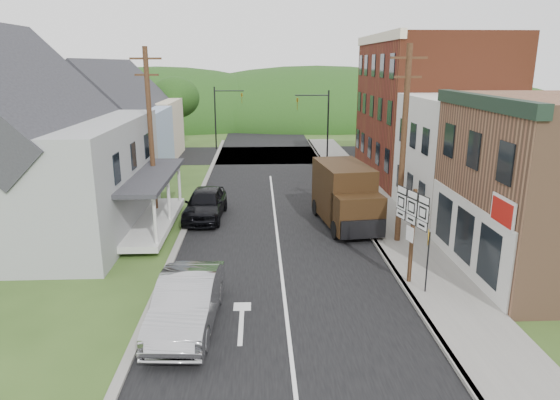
{
  "coord_description": "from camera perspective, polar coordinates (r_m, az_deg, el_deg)",
  "views": [
    {
      "loc": [
        -0.88,
        -18.34,
        8.19
      ],
      "look_at": [
        0.08,
        3.37,
        2.2
      ],
      "focal_mm": 32.0,
      "sensor_mm": 36.0,
      "label": 1
    }
  ],
  "objects": [
    {
      "name": "route_sign_cluster",
      "position": [
        19.03,
        14.83,
        -2.53
      ],
      "size": [
        0.61,
        2.02,
        3.63
      ],
      "rotation": [
        0.0,
        0.0,
        0.26
      ],
      "color": "#472D19",
      "rests_on": "sidewalk_right"
    },
    {
      "name": "tree_left_d",
      "position": [
        51.1,
        -11.9,
        11.38
      ],
      "size": [
        4.8,
        4.8,
        6.94
      ],
      "color": "#382616",
      "rests_on": "ground"
    },
    {
      "name": "delivery_van",
      "position": [
        25.84,
        7.5,
        0.49
      ],
      "size": [
        2.95,
        5.88,
        3.16
      ],
      "rotation": [
        0.0,
        0.0,
        0.13
      ],
      "color": "black",
      "rests_on": "ground"
    },
    {
      "name": "dark_sedan",
      "position": [
        27.25,
        -8.53,
        -0.42
      ],
      "size": [
        2.29,
        5.04,
        1.68
      ],
      "primitive_type": "imported",
      "rotation": [
        0.0,
        0.0,
        -0.06
      ],
      "color": "black",
      "rests_on": "ground"
    },
    {
      "name": "curb_right",
      "position": [
        28.09,
        8.74,
        -1.57
      ],
      "size": [
        0.2,
        55.0,
        0.15
      ],
      "primitive_type": "cube",
      "color": "slate",
      "rests_on": "ground"
    },
    {
      "name": "traffic_signal_left",
      "position": [
        49.16,
        -6.61,
        10.14
      ],
      "size": [
        2.87,
        0.2,
        6.0
      ],
      "color": "black",
      "rests_on": "ground"
    },
    {
      "name": "utility_pole_left",
      "position": [
        27.16,
        -14.57,
        7.45
      ],
      "size": [
        1.6,
        0.26,
        9.0
      ],
      "color": "#472D19",
      "rests_on": "ground"
    },
    {
      "name": "ground",
      "position": [
        20.1,
        0.21,
        -8.63
      ],
      "size": [
        120.0,
        120.0,
        0.0
      ],
      "primitive_type": "plane",
      "color": "#2D4719",
      "rests_on": "ground"
    },
    {
      "name": "warning_sign",
      "position": [
        18.61,
        16.53,
        -5.67
      ],
      "size": [
        0.24,
        0.64,
        2.43
      ],
      "rotation": [
        0.0,
        0.0,
        -0.33
      ],
      "color": "black",
      "rests_on": "sidewalk_right"
    },
    {
      "name": "house_cream",
      "position": [
        45.81,
        -16.13,
        9.18
      ],
      "size": [
        7.14,
        8.16,
        7.28
      ],
      "color": "beige",
      "rests_on": "ground"
    },
    {
      "name": "silver_sedan",
      "position": [
        16.43,
        -10.57,
        -11.43
      ],
      "size": [
        2.08,
        5.22,
        1.69
      ],
      "primitive_type": "imported",
      "rotation": [
        0.0,
        0.0,
        -0.06
      ],
      "color": "#9D9DA2",
      "rests_on": "ground"
    },
    {
      "name": "traffic_signal_right",
      "position": [
        42.39,
        4.57,
        9.36
      ],
      "size": [
        2.87,
        0.2,
        6.0
      ],
      "color": "black",
      "rests_on": "ground"
    },
    {
      "name": "storefront_white",
      "position": [
        28.99,
        22.43,
        4.43
      ],
      "size": [
        8.0,
        7.0,
        6.5
      ],
      "primitive_type": "cube",
      "color": "silver",
      "rests_on": "ground"
    },
    {
      "name": "tree_left_c",
      "position": [
        42.46,
        -28.3,
        10.58
      ],
      "size": [
        5.8,
        5.8,
        8.41
      ],
      "color": "#382616",
      "rests_on": "ground"
    },
    {
      "name": "sidewalk_right",
      "position": [
        28.38,
        11.41,
        -1.52
      ],
      "size": [
        2.8,
        55.0,
        0.15
      ],
      "primitive_type": "cube",
      "color": "slate",
      "rests_on": "ground"
    },
    {
      "name": "storefront_red",
      "position": [
        37.51,
        16.69,
        9.9
      ],
      "size": [
        8.0,
        12.0,
        10.0
      ],
      "primitive_type": "cube",
      "color": "maroon",
      "rests_on": "ground"
    },
    {
      "name": "cross_road",
      "position": [
        46.08,
        -1.4,
        5.17
      ],
      "size": [
        60.0,
        9.0,
        0.02
      ],
      "primitive_type": "cube",
      "color": "black",
      "rests_on": "ground"
    },
    {
      "name": "road",
      "position": [
        29.51,
        -0.72,
        -0.7
      ],
      "size": [
        9.0,
        90.0,
        0.02
      ],
      "primitive_type": "cube",
      "color": "black",
      "rests_on": "ground"
    },
    {
      "name": "house_blue",
      "position": [
        37.03,
        -18.53,
        7.65
      ],
      "size": [
        7.14,
        8.16,
        7.28
      ],
      "color": "#96AACD",
      "rests_on": "ground"
    },
    {
      "name": "utility_pole_right",
      "position": [
        23.05,
        13.92,
        6.14
      ],
      "size": [
        1.6,
        0.26,
        9.0
      ],
      "color": "#472D19",
      "rests_on": "ground"
    },
    {
      "name": "curb_left",
      "position": [
        27.82,
        -10.2,
        -1.83
      ],
      "size": [
        0.3,
        55.0,
        0.12
      ],
      "primitive_type": "cube",
      "color": "slate",
      "rests_on": "ground"
    },
    {
      "name": "forested_ridge",
      "position": [
        73.8,
        -1.85,
        9.04
      ],
      "size": [
        90.0,
        30.0,
        16.0
      ],
      "primitive_type": "ellipsoid",
      "color": "#193811",
      "rests_on": "ground"
    },
    {
      "name": "house_gray",
      "position": [
        27.05,
        -26.89,
        5.34
      ],
      "size": [
        10.2,
        12.24,
        8.35
      ],
      "color": "gray",
      "rests_on": "ground"
    }
  ]
}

